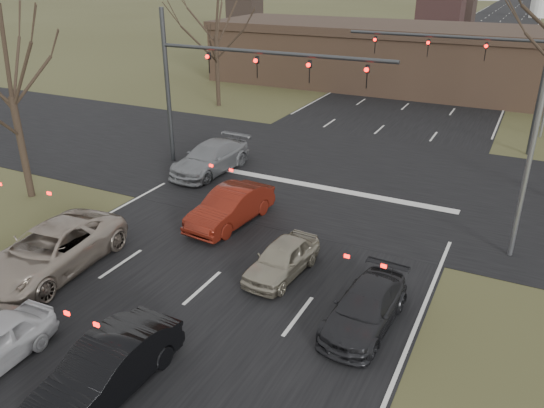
{
  "coord_description": "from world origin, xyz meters",
  "views": [
    {
      "loc": [
        8.78,
        -9.36,
        9.82
      ],
      "look_at": [
        1.0,
        6.21,
        2.0
      ],
      "focal_mm": 35.0,
      "sensor_mm": 36.0,
      "label": 1
    }
  ],
  "objects_px": {
    "building": "(452,60)",
    "mast_arm_far": "(490,61)",
    "mast_arm_near": "(220,73)",
    "car_silver_suv": "(51,250)",
    "car_charcoal_sedan": "(365,308)",
    "car_silver_ahead": "(282,259)",
    "car_grey_ahead": "(210,158)",
    "streetlight_right_near": "(535,107)",
    "car_red_ahead": "(231,207)",
    "car_black_hatch": "(107,368)"
  },
  "relations": [
    {
      "from": "car_charcoal_sedan",
      "to": "building",
      "type": "bearing_deg",
      "value": 99.05
    },
    {
      "from": "car_silver_ahead",
      "to": "car_red_ahead",
      "type": "bearing_deg",
      "value": 148.08
    },
    {
      "from": "car_grey_ahead",
      "to": "streetlight_right_near",
      "type": "bearing_deg",
      "value": -5.91
    },
    {
      "from": "car_black_hatch",
      "to": "car_red_ahead",
      "type": "distance_m",
      "value": 9.89
    },
    {
      "from": "car_charcoal_sedan",
      "to": "car_silver_ahead",
      "type": "height_order",
      "value": "car_silver_ahead"
    },
    {
      "from": "mast_arm_far",
      "to": "car_silver_suv",
      "type": "xyz_separation_m",
      "value": [
        -11.51,
        -21.36,
        -4.22
      ]
    },
    {
      "from": "car_charcoal_sedan",
      "to": "car_grey_ahead",
      "type": "xyz_separation_m",
      "value": [
        -11.15,
        8.99,
        0.15
      ]
    },
    {
      "from": "building",
      "to": "mast_arm_far",
      "type": "height_order",
      "value": "mast_arm_far"
    },
    {
      "from": "building",
      "to": "mast_arm_near",
      "type": "bearing_deg",
      "value": -106.13
    },
    {
      "from": "car_grey_ahead",
      "to": "car_red_ahead",
      "type": "bearing_deg",
      "value": -46.0
    },
    {
      "from": "streetlight_right_near",
      "to": "car_red_ahead",
      "type": "distance_m",
      "value": 11.78
    },
    {
      "from": "building",
      "to": "mast_arm_far",
      "type": "relative_size",
      "value": 3.81
    },
    {
      "from": "streetlight_right_near",
      "to": "car_charcoal_sedan",
      "type": "height_order",
      "value": "streetlight_right_near"
    },
    {
      "from": "car_silver_suv",
      "to": "car_black_hatch",
      "type": "height_order",
      "value": "car_silver_suv"
    },
    {
      "from": "mast_arm_near",
      "to": "car_black_hatch",
      "type": "distance_m",
      "value": 16.6
    },
    {
      "from": "mast_arm_far",
      "to": "car_silver_ahead",
      "type": "xyz_separation_m",
      "value": [
        -4.2,
        -17.99,
        -4.4
      ]
    },
    {
      "from": "streetlight_right_near",
      "to": "car_red_ahead",
      "type": "xyz_separation_m",
      "value": [
        -10.49,
        -2.31,
        -4.84
      ]
    },
    {
      "from": "building",
      "to": "car_red_ahead",
      "type": "relative_size",
      "value": 9.38
    },
    {
      "from": "car_black_hatch",
      "to": "car_grey_ahead",
      "type": "bearing_deg",
      "value": 114.53
    },
    {
      "from": "car_silver_suv",
      "to": "car_charcoal_sedan",
      "type": "height_order",
      "value": "car_silver_suv"
    },
    {
      "from": "car_grey_ahead",
      "to": "car_silver_suv",
      "type": "bearing_deg",
      "value": -84.1
    },
    {
      "from": "mast_arm_near",
      "to": "car_silver_suv",
      "type": "xyz_separation_m",
      "value": [
        -0.1,
        -11.36,
        -4.27
      ]
    },
    {
      "from": "mast_arm_far",
      "to": "car_charcoal_sedan",
      "type": "bearing_deg",
      "value": -92.23
    },
    {
      "from": "mast_arm_near",
      "to": "car_silver_ahead",
      "type": "height_order",
      "value": "mast_arm_near"
    },
    {
      "from": "car_black_hatch",
      "to": "car_charcoal_sedan",
      "type": "bearing_deg",
      "value": 49.24
    },
    {
      "from": "streetlight_right_near",
      "to": "car_grey_ahead",
      "type": "height_order",
      "value": "streetlight_right_near"
    },
    {
      "from": "mast_arm_near",
      "to": "car_red_ahead",
      "type": "height_order",
      "value": "mast_arm_near"
    },
    {
      "from": "building",
      "to": "car_red_ahead",
      "type": "xyz_separation_m",
      "value": [
        -3.67,
        -30.31,
        -1.92
      ]
    },
    {
      "from": "mast_arm_far",
      "to": "car_silver_suv",
      "type": "relative_size",
      "value": 1.93
    },
    {
      "from": "mast_arm_near",
      "to": "car_silver_ahead",
      "type": "distance_m",
      "value": 11.65
    },
    {
      "from": "mast_arm_near",
      "to": "car_charcoal_sedan",
      "type": "height_order",
      "value": "mast_arm_near"
    },
    {
      "from": "streetlight_right_near",
      "to": "car_black_hatch",
      "type": "height_order",
      "value": "streetlight_right_near"
    },
    {
      "from": "car_black_hatch",
      "to": "streetlight_right_near",
      "type": "bearing_deg",
      "value": 56.41
    },
    {
      "from": "car_black_hatch",
      "to": "car_silver_ahead",
      "type": "distance_m",
      "value": 7.12
    },
    {
      "from": "streetlight_right_near",
      "to": "car_silver_ahead",
      "type": "xyz_separation_m",
      "value": [
        -6.84,
        -4.99,
        -4.97
      ]
    },
    {
      "from": "mast_arm_far",
      "to": "mast_arm_near",
      "type": "bearing_deg",
      "value": -138.78
    },
    {
      "from": "mast_arm_far",
      "to": "car_black_hatch",
      "type": "bearing_deg",
      "value": -102.83
    },
    {
      "from": "mast_arm_far",
      "to": "car_charcoal_sedan",
      "type": "distance_m",
      "value": 20.0
    },
    {
      "from": "building",
      "to": "car_silver_ahead",
      "type": "bearing_deg",
      "value": -90.03
    },
    {
      "from": "mast_arm_far",
      "to": "car_grey_ahead",
      "type": "bearing_deg",
      "value": -138.58
    },
    {
      "from": "mast_arm_far",
      "to": "car_silver_ahead",
      "type": "bearing_deg",
      "value": -103.14
    },
    {
      "from": "car_grey_ahead",
      "to": "car_charcoal_sedan",
      "type": "bearing_deg",
      "value": -35.03
    },
    {
      "from": "car_charcoal_sedan",
      "to": "car_red_ahead",
      "type": "height_order",
      "value": "car_red_ahead"
    },
    {
      "from": "car_grey_ahead",
      "to": "car_red_ahead",
      "type": "height_order",
      "value": "car_grey_ahead"
    },
    {
      "from": "mast_arm_near",
      "to": "mast_arm_far",
      "type": "distance_m",
      "value": 15.17
    },
    {
      "from": "mast_arm_far",
      "to": "streetlight_right_near",
      "type": "distance_m",
      "value": 13.28
    },
    {
      "from": "streetlight_right_near",
      "to": "car_silver_ahead",
      "type": "height_order",
      "value": "streetlight_right_near"
    },
    {
      "from": "mast_arm_near",
      "to": "streetlight_right_near",
      "type": "bearing_deg",
      "value": -12.05
    },
    {
      "from": "mast_arm_far",
      "to": "car_charcoal_sedan",
      "type": "height_order",
      "value": "mast_arm_far"
    },
    {
      "from": "mast_arm_near",
      "to": "car_silver_suv",
      "type": "bearing_deg",
      "value": -90.51
    }
  ]
}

